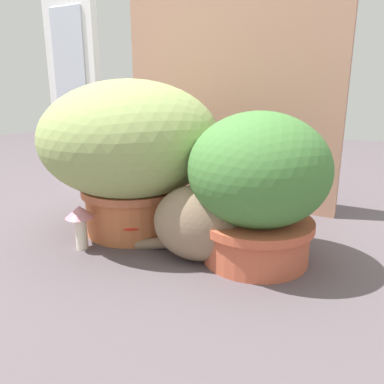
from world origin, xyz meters
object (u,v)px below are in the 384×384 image
object	(u,v)px
grass_planter	(131,148)
mushroom_ornament_red	(131,223)
leafy_planter	(258,185)
cat	(205,220)
mushroom_ornament_pink	(80,219)

from	to	relation	value
grass_planter	mushroom_ornament_red	size ratio (longest dim) A/B	5.85
leafy_planter	cat	size ratio (longest dim) A/B	1.07
leafy_planter	mushroom_ornament_pink	xyz separation A→B (m)	(-0.49, -0.19, -0.12)
grass_planter	mushroom_ornament_red	xyz separation A→B (m)	(0.07, -0.10, -0.22)
mushroom_ornament_pink	mushroom_ornament_red	distance (m)	0.15
mushroom_ornament_pink	mushroom_ornament_red	bearing A→B (deg)	41.10
leafy_planter	mushroom_ornament_pink	world-z (taller)	leafy_planter
grass_planter	leafy_planter	world-z (taller)	grass_planter
grass_planter	cat	bearing A→B (deg)	-15.28
leafy_planter	mushroom_ornament_pink	size ratio (longest dim) A/B	3.06
leafy_planter	mushroom_ornament_pink	bearing A→B (deg)	-159.04
grass_planter	cat	world-z (taller)	grass_planter
leafy_planter	grass_planter	bearing A→B (deg)	178.17
mushroom_ornament_pink	cat	bearing A→B (deg)	17.41
grass_planter	mushroom_ornament_pink	xyz separation A→B (m)	(-0.05, -0.20, -0.19)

